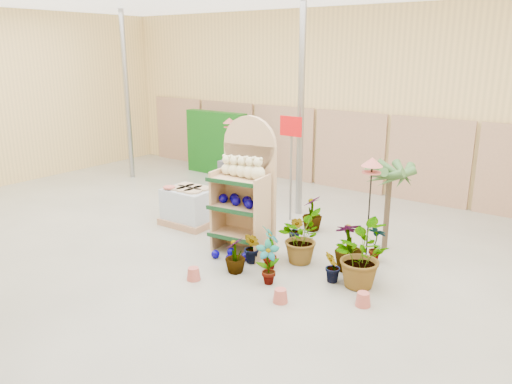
% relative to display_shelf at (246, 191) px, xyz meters
% --- Properties ---
extents(room, '(15.20, 12.10, 4.70)m').
position_rel_display_shelf_xyz_m(room, '(-0.31, -0.28, 1.12)').
color(room, gray).
rests_on(room, ground).
extents(display_shelf, '(1.08, 0.75, 2.40)m').
position_rel_display_shelf_xyz_m(display_shelf, '(0.00, 0.00, 0.00)').
color(display_shelf, tan).
rests_on(display_shelf, ground).
extents(teddy_bears, '(0.89, 0.25, 0.39)m').
position_rel_display_shelf_xyz_m(teddy_bears, '(0.04, -0.11, 0.42)').
color(teddy_bears, '#F7E9B0').
rests_on(teddy_bears, display_shelf).
extents(gazing_balls_shelf, '(0.88, 0.30, 0.17)m').
position_rel_display_shelf_xyz_m(gazing_balls_shelf, '(-0.00, -0.14, -0.16)').
color(gazing_balls_shelf, '#050075').
rests_on(gazing_balls_shelf, display_shelf).
extents(gazing_balls_floor, '(0.63, 0.39, 0.15)m').
position_rel_display_shelf_xyz_m(gazing_balls_floor, '(0.06, -0.54, -1.02)').
color(gazing_balls_floor, '#050075').
rests_on(gazing_balls_floor, ground).
extents(pallet_stack, '(1.08, 0.91, 0.79)m').
position_rel_display_shelf_xyz_m(pallet_stack, '(-1.75, 0.39, -0.72)').
color(pallet_stack, '#9A7054').
rests_on(pallet_stack, ground).
extents(charcoal_planters, '(0.50, 0.50, 1.00)m').
position_rel_display_shelf_xyz_m(charcoal_planters, '(-2.02, 2.13, -0.60)').
color(charcoal_planters, '#38383B').
rests_on(charcoal_planters, ground).
extents(trellis_stock, '(2.00, 0.30, 1.80)m').
position_rel_display_shelf_xyz_m(trellis_stock, '(-4.11, 4.01, -0.20)').
color(trellis_stock, '#0E4B0E').
rests_on(trellis_stock, ground).
extents(offer_sign, '(0.50, 0.08, 2.20)m').
position_rel_display_shelf_xyz_m(offer_sign, '(-0.21, 1.79, 0.47)').
color(offer_sign, gray).
rests_on(offer_sign, ground).
extents(bird_table_front, '(0.34, 0.34, 1.91)m').
position_rel_display_shelf_xyz_m(bird_table_front, '(-0.03, 0.27, 0.68)').
color(bird_table_front, black).
rests_on(bird_table_front, ground).
extents(bird_table_right, '(0.34, 0.34, 1.88)m').
position_rel_display_shelf_xyz_m(bird_table_right, '(2.11, 0.45, 0.65)').
color(bird_table_right, black).
rests_on(bird_table_right, ground).
extents(bird_table_back, '(0.34, 0.34, 1.79)m').
position_rel_display_shelf_xyz_m(bird_table_back, '(-3.05, 3.30, 0.56)').
color(bird_table_back, black).
rests_on(bird_table_back, ground).
extents(palm, '(0.70, 0.70, 1.69)m').
position_rel_display_shelf_xyz_m(palm, '(2.02, 1.47, 0.34)').
color(palm, '#4B3B29').
rests_on(palm, ground).
extents(potted_plant_0, '(0.44, 0.48, 0.75)m').
position_rel_display_shelf_xyz_m(potted_plant_0, '(0.83, -0.45, -0.72)').
color(potted_plant_0, '#355C2A').
rests_on(potted_plant_0, ground).
extents(potted_plant_1, '(0.38, 0.35, 0.56)m').
position_rel_display_shelf_xyz_m(potted_plant_1, '(0.47, -0.45, -0.82)').
color(potted_plant_1, '#355C2A').
rests_on(potted_plant_1, ground).
extents(potted_plant_2, '(0.96, 1.01, 0.89)m').
position_rel_display_shelf_xyz_m(potted_plant_2, '(1.06, 0.09, -0.65)').
color(potted_plant_2, '#355C2A').
rests_on(potted_plant_2, ground).
extents(potted_plant_3, '(0.65, 0.65, 0.84)m').
position_rel_display_shelf_xyz_m(potted_plant_3, '(1.89, 0.26, -0.68)').
color(potted_plant_3, '#355C2A').
rests_on(potted_plant_3, ground).
extents(potted_plant_4, '(0.35, 0.25, 0.65)m').
position_rel_display_shelf_xyz_m(potted_plant_4, '(2.09, 0.88, -0.77)').
color(potted_plant_4, '#355C2A').
rests_on(potted_plant_4, ground).
extents(potted_plant_5, '(0.30, 0.25, 0.52)m').
position_rel_display_shelf_xyz_m(potted_plant_5, '(0.57, 0.76, -0.84)').
color(potted_plant_5, '#355C2A').
rests_on(potted_plant_5, ground).
extents(potted_plant_7, '(0.36, 0.36, 0.59)m').
position_rel_display_shelf_xyz_m(potted_plant_7, '(0.45, -0.89, -0.80)').
color(potted_plant_7, '#355C2A').
rests_on(potted_plant_7, ground).
extents(potted_plant_8, '(0.44, 0.43, 0.70)m').
position_rel_display_shelf_xyz_m(potted_plant_8, '(1.11, -0.92, -0.75)').
color(potted_plant_8, '#355C2A').
rests_on(potted_plant_8, ground).
extents(potted_plant_9, '(0.35, 0.37, 0.53)m').
position_rel_display_shelf_xyz_m(potted_plant_9, '(1.90, -0.30, -0.83)').
color(potted_plant_9, '#355C2A').
rests_on(potted_plant_9, ground).
extents(potted_plant_10, '(1.17, 1.19, 1.00)m').
position_rel_display_shelf_xyz_m(potted_plant_10, '(2.23, -0.16, -0.60)').
color(potted_plant_10, '#355C2A').
rests_on(potted_plant_10, ground).
extents(potted_plant_11, '(0.41, 0.41, 0.71)m').
position_rel_display_shelf_xyz_m(potted_plant_11, '(0.46, 1.56, -0.74)').
color(potted_plant_11, '#355C2A').
rests_on(potted_plant_11, ground).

